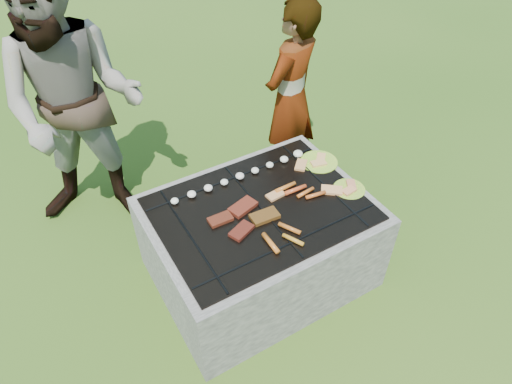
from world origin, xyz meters
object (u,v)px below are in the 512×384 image
cook (290,99)px  fire_pit (260,245)px  plate_near (349,189)px  bystander (75,106)px  plate_far (319,162)px

cook → fire_pit: bearing=23.2°
plate_near → cook: 0.93m
plate_near → bystander: (-1.27, 1.25, 0.33)m
fire_pit → cook: size_ratio=0.88×
fire_pit → bystander: size_ratio=0.69×
plate_far → bystander: bystander is taller
fire_pit → plate_far: plate_far is taller
plate_near → bystander: bystander is taller
fire_pit → plate_far: bearing=17.5°
plate_near → fire_pit: bearing=166.5°
plate_far → bystander: 1.61m
fire_pit → plate_near: 0.66m
plate_near → cook: size_ratio=0.15×
fire_pit → bystander: bystander is taller
fire_pit → plate_far: (0.56, 0.18, 0.33)m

